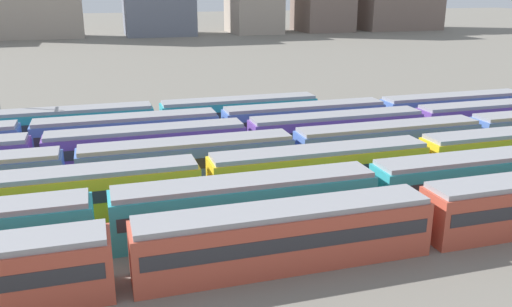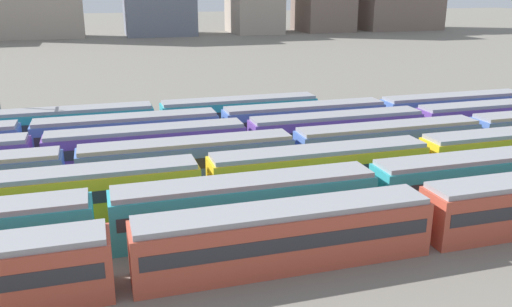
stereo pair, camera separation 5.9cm
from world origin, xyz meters
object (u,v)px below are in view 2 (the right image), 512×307
at_px(train_track_2, 423,159).
at_px(train_track_6, 67,125).
at_px(train_track_1, 482,177).
at_px(train_track_0, 424,217).
at_px(train_track_3, 388,143).
at_px(train_track_4, 247,139).
at_px(train_track_5, 382,115).

bearing_deg(train_track_2, train_track_6, 144.76).
distance_m(train_track_1, train_track_2, 5.53).
bearing_deg(train_track_0, train_track_3, 67.82).
bearing_deg(train_track_2, train_track_4, 140.52).
relative_size(train_track_2, train_track_6, 2.02).
bearing_deg(train_track_2, train_track_0, -122.64).
bearing_deg(train_track_6, train_track_5, -8.62).
bearing_deg(train_track_3, train_track_1, -78.15).
bearing_deg(train_track_1, train_track_4, 132.92).
height_order(train_track_1, train_track_4, same).
distance_m(train_track_3, train_track_6, 33.05).
bearing_deg(train_track_4, train_track_0, -74.00).
height_order(train_track_2, train_track_5, same).
distance_m(train_track_3, train_track_4, 13.38).
relative_size(train_track_0, train_track_2, 0.66).
bearing_deg(train_track_1, train_track_3, 101.85).
distance_m(train_track_2, train_track_5, 16.34).
bearing_deg(train_track_0, train_track_5, 66.12).
height_order(train_track_1, train_track_2, same).
distance_m(train_track_0, train_track_4, 21.64).
relative_size(train_track_1, train_track_2, 0.83).
bearing_deg(train_track_6, train_track_1, -39.70).
bearing_deg(train_track_5, train_track_1, -98.13).
bearing_deg(train_track_4, train_track_6, 148.26).
distance_m(train_track_4, train_track_5, 18.23).
bearing_deg(train_track_0, train_track_6, 126.13).
bearing_deg(train_track_6, train_track_2, -35.24).
distance_m(train_track_2, train_track_6, 36.05).
distance_m(train_track_0, train_track_5, 28.43).
relative_size(train_track_0, train_track_4, 1.00).
relative_size(train_track_3, train_track_6, 1.68).
xyz_separation_m(train_track_3, train_track_4, (-12.32, 5.20, 0.00)).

